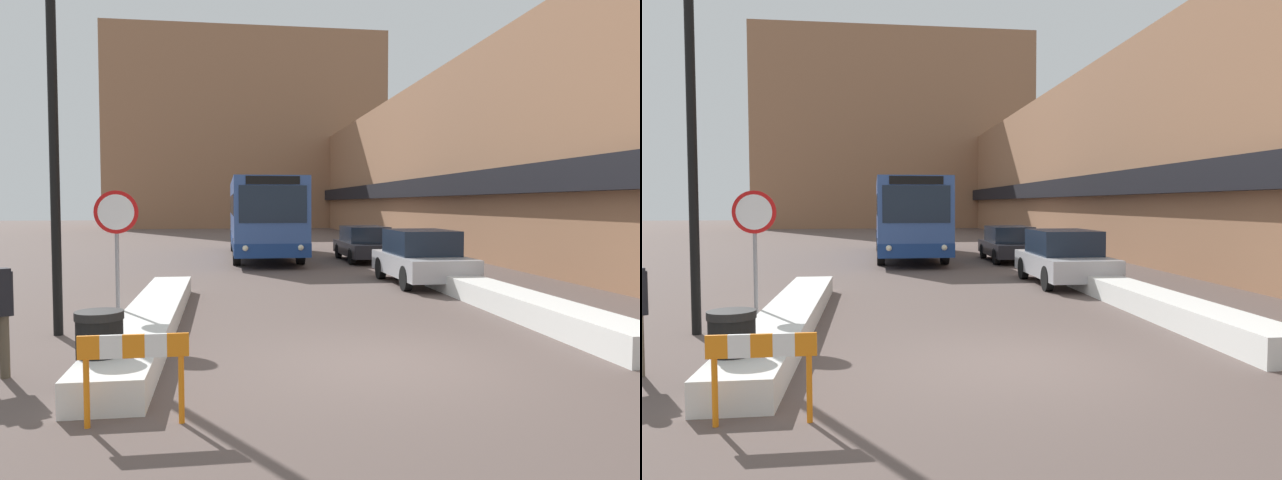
% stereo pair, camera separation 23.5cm
% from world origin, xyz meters
% --- Properties ---
extents(ground_plane, '(160.00, 160.00, 0.00)m').
position_xyz_m(ground_plane, '(0.00, 0.00, 0.00)').
color(ground_plane, brown).
extents(building_row_right, '(5.50, 60.00, 8.49)m').
position_xyz_m(building_row_right, '(9.97, 24.00, 4.23)').
color(building_row_right, '#996B4C').
rests_on(building_row_right, ground_plane).
extents(building_backdrop_far, '(26.00, 8.00, 18.38)m').
position_xyz_m(building_backdrop_far, '(0.00, 52.95, 9.19)').
color(building_backdrop_far, '#996B4C').
rests_on(building_backdrop_far, ground_plane).
extents(snow_bank_left, '(0.90, 9.51, 0.40)m').
position_xyz_m(snow_bank_left, '(-3.60, 3.04, 0.20)').
color(snow_bank_left, silver).
rests_on(snow_bank_left, ground_plane).
extents(snow_bank_right, '(0.90, 8.82, 0.46)m').
position_xyz_m(snow_bank_right, '(3.60, 3.57, 0.23)').
color(snow_bank_right, silver).
rests_on(snow_bank_right, ground_plane).
extents(city_bus, '(2.64, 11.23, 3.23)m').
position_xyz_m(city_bus, '(-0.67, 18.02, 1.74)').
color(city_bus, '#335193').
rests_on(city_bus, ground_plane).
extents(parked_car_front, '(1.90, 4.27, 1.52)m').
position_xyz_m(parked_car_front, '(3.20, 8.46, 0.76)').
color(parked_car_front, '#B7B7BC').
rests_on(parked_car_front, ground_plane).
extents(parked_car_back, '(1.81, 4.42, 1.37)m').
position_xyz_m(parked_car_back, '(3.20, 15.61, 0.69)').
color(parked_car_back, black).
rests_on(parked_car_back, ground_plane).
extents(stop_sign, '(0.76, 0.08, 2.50)m').
position_xyz_m(stop_sign, '(-4.17, 2.94, 1.82)').
color(stop_sign, gray).
rests_on(stop_sign, ground_plane).
extents(street_lamp, '(1.46, 0.36, 6.54)m').
position_xyz_m(street_lamp, '(-4.86, 2.76, 4.04)').
color(street_lamp, black).
rests_on(street_lamp, ground_plane).
extents(trash_bin, '(0.59, 0.59, 0.95)m').
position_xyz_m(trash_bin, '(-3.82, -0.54, 0.48)').
color(trash_bin, black).
rests_on(trash_bin, ground_plane).
extents(construction_barricade, '(1.10, 0.06, 0.94)m').
position_xyz_m(construction_barricade, '(-3.22, -1.96, 0.67)').
color(construction_barricade, orange).
rests_on(construction_barricade, ground_plane).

